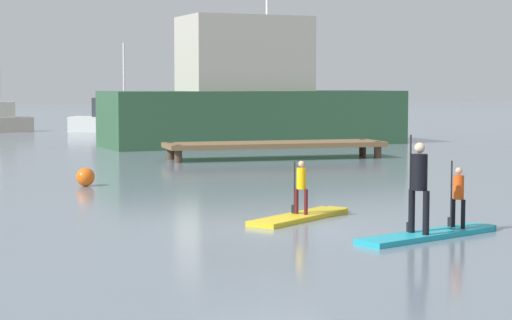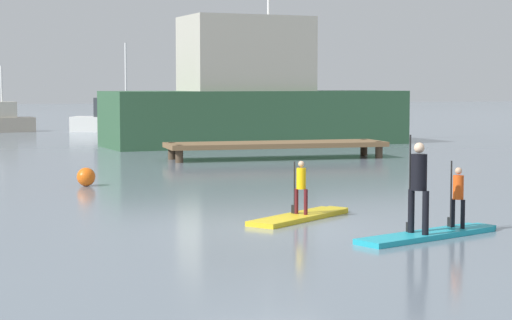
% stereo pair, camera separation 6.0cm
% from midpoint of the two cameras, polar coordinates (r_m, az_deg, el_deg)
% --- Properties ---
extents(ground_plane, '(240.00, 240.00, 0.00)m').
position_cam_midpoint_polar(ground_plane, '(18.21, 0.79, -4.22)').
color(ground_plane, slate).
extents(paddleboard_near, '(2.73, 2.36, 0.10)m').
position_cam_midpoint_polar(paddleboard_near, '(19.53, 2.69, -3.47)').
color(paddleboard_near, gold).
rests_on(paddleboard_near, ground).
extents(paddler_child_solo, '(0.30, 0.33, 1.12)m').
position_cam_midpoint_polar(paddler_child_solo, '(19.45, 2.67, -1.50)').
color(paddler_child_solo, '#4C1419').
rests_on(paddler_child_solo, paddleboard_near).
extents(paddleboard_far, '(3.26, 1.81, 0.10)m').
position_cam_midpoint_polar(paddleboard_far, '(17.48, 10.48, -4.50)').
color(paddleboard_far, '#1E9EB2').
rests_on(paddleboard_far, ground).
extents(paddler_adult, '(0.38, 0.49, 1.79)m').
position_cam_midpoint_polar(paddler_adult, '(17.12, 9.83, -1.30)').
color(paddler_adult, black).
rests_on(paddler_adult, paddleboard_far).
extents(paddler_child_front, '(0.26, 0.38, 1.26)m').
position_cam_midpoint_polar(paddler_child_front, '(17.99, 12.14, -2.03)').
color(paddler_child_front, black).
rests_on(paddler_child_front, paddleboard_far).
extents(fishing_boat_white_large, '(14.39, 5.89, 12.09)m').
position_cam_midpoint_polar(fishing_boat_white_large, '(43.13, -0.31, 3.81)').
color(fishing_boat_white_large, '#2D5638').
rests_on(fishing_boat_white_large, ground).
extents(motor_boat_small_navy, '(6.07, 3.58, 5.25)m').
position_cam_midpoint_polar(motor_boat_small_navy, '(55.86, -8.43, 2.51)').
color(motor_boat_small_navy, silver).
rests_on(motor_boat_small_navy, ground).
extents(floating_dock, '(8.30, 2.13, 0.63)m').
position_cam_midpoint_polar(floating_dock, '(35.16, 1.12, 0.93)').
color(floating_dock, brown).
rests_on(floating_dock, ground).
extents(mooring_buoy_mid, '(0.51, 0.51, 0.51)m').
position_cam_midpoint_polar(mooring_buoy_mid, '(26.15, -10.44, -1.02)').
color(mooring_buoy_mid, orange).
rests_on(mooring_buoy_mid, ground).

